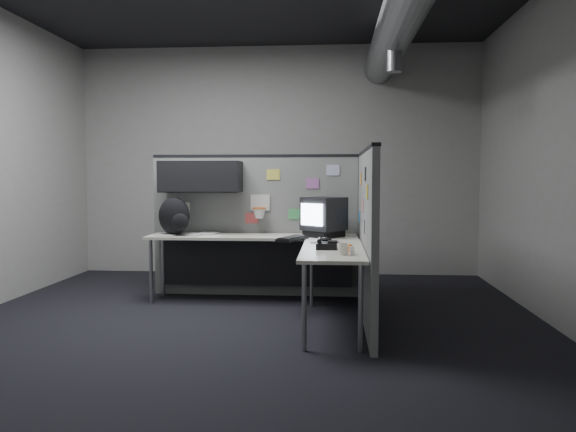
# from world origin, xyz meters

# --- Properties ---
(room) EXTENTS (5.62, 5.62, 3.22)m
(room) POSITION_xyz_m (0.56, 0.00, 2.10)
(room) COLOR black
(room) RESTS_ON ground
(partition_back) EXTENTS (2.44, 0.42, 1.63)m
(partition_back) POSITION_xyz_m (-0.25, 1.23, 1.00)
(partition_back) COLOR slate
(partition_back) RESTS_ON ground
(partition_right) EXTENTS (0.07, 2.23, 1.63)m
(partition_right) POSITION_xyz_m (1.10, 0.22, 0.82)
(partition_right) COLOR slate
(partition_right) RESTS_ON ground
(desk) EXTENTS (2.31, 2.11, 0.73)m
(desk) POSITION_xyz_m (0.15, 0.70, 0.61)
(desk) COLOR beige
(desk) RESTS_ON ground
(monitor) EXTENTS (0.52, 0.52, 0.43)m
(monitor) POSITION_xyz_m (0.68, 0.91, 0.95)
(monitor) COLOR black
(monitor) RESTS_ON desk
(keyboard) EXTENTS (0.32, 0.46, 0.04)m
(keyboard) POSITION_xyz_m (0.37, 0.54, 0.75)
(keyboard) COLOR black
(keyboard) RESTS_ON desk
(mouse) EXTENTS (0.30, 0.32, 0.05)m
(mouse) POSITION_xyz_m (0.72, 0.35, 0.75)
(mouse) COLOR black
(mouse) RESTS_ON desk
(phone) EXTENTS (0.19, 0.21, 0.10)m
(phone) POSITION_xyz_m (0.72, -0.12, 0.77)
(phone) COLOR black
(phone) RESTS_ON desk
(bottles) EXTENTS (0.12, 0.17, 0.07)m
(bottles) POSITION_xyz_m (0.92, -0.44, 0.76)
(bottles) COLOR silver
(bottles) RESTS_ON desk
(cup) EXTENTS (0.09, 0.09, 0.11)m
(cup) POSITION_xyz_m (0.87, -0.51, 0.78)
(cup) COLOR silver
(cup) RESTS_ON desk
(papers) EXTENTS (0.73, 0.53, 0.01)m
(papers) POSITION_xyz_m (-0.75, 0.98, 0.74)
(papers) COLOR white
(papers) RESTS_ON desk
(backpack) EXTENTS (0.41, 0.37, 0.42)m
(backpack) POSITION_xyz_m (-0.96, 0.94, 0.94)
(backpack) COLOR black
(backpack) RESTS_ON desk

